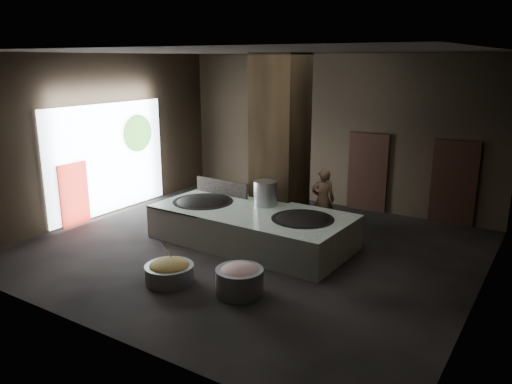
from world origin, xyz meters
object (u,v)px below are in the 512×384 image
Objects in this scene: hearth_platform at (252,226)px; wok_right at (303,222)px; veg_basin at (170,274)px; meat_basin at (240,281)px; stock_pot at (266,193)px; wok_left at (203,205)px; cook at (323,200)px.

hearth_platform is 3.41× the size of wok_right.
meat_basin reaches higher than veg_basin.
stock_pot is 3.44m from veg_basin.
meat_basin is at bearing -60.17° from hearth_platform.
wok_left reaches higher than veg_basin.
veg_basin is at bearing -64.80° from wok_left.
cook is 4.70m from veg_basin.
hearth_platform is at bearing 86.25° from veg_basin.
hearth_platform is 3.17× the size of wok_left.
wok_left is at bearing -177.95° from wok_right.
veg_basin is 1.52m from meat_basin.
wok_right is (2.80, 0.10, 0.00)m from wok_left.
cook is at bearing 49.60° from stock_pot.
wok_left is 2.42× the size of stock_pot.
cook is at bearing 93.26° from meat_basin.
hearth_platform is 2.76m from veg_basin.
meat_basin is (1.48, 0.34, 0.07)m from veg_basin.
wok_right is at bearing -21.04° from stock_pot.
stock_pot reaches higher than veg_basin.
hearth_platform is at bearing 118.24° from meat_basin.
hearth_platform is 2.90× the size of cook.
stock_pot reaches higher than meat_basin.
wok_left is 1.54× the size of veg_basin.
cook is at bearing 60.19° from hearth_platform.
stock_pot reaches higher than wok_right.
hearth_platform is at bearing -177.88° from wok_right.
wok_left is 3.08m from cook.
wok_left reaches higher than meat_basin.
stock_pot reaches higher than hearth_platform.
hearth_platform is at bearing 27.89° from cook.
wok_right is 1.44m from stock_pot.
stock_pot is (-1.30, 0.50, 0.38)m from wok_right.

